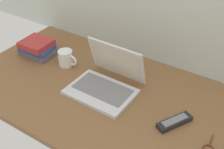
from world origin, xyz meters
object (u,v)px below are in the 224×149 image
object	(u,v)px
remote_control_near	(175,122)
book_stack	(37,48)
laptop	(106,81)
coffee_mug	(66,58)
remote_control_far	(127,62)

from	to	relation	value
remote_control_near	book_stack	xyz separation A→B (m)	(-0.87, 0.09, 0.03)
laptop	coffee_mug	distance (m)	0.30
remote_control_near	remote_control_far	bearing A→B (deg)	144.57
laptop	coffee_mug	xyz separation A→B (m)	(-0.29, 0.05, -0.00)
book_stack	coffee_mug	bearing A→B (deg)	2.20
coffee_mug	remote_control_near	bearing A→B (deg)	-8.14
remote_control_far	book_stack	world-z (taller)	book_stack
remote_control_far	coffee_mug	bearing A→B (deg)	-145.11
coffee_mug	remote_control_far	xyz separation A→B (m)	(0.27, 0.19, -0.03)
laptop	remote_control_far	size ratio (longest dim) A/B	1.92
laptop	remote_control_far	xyz separation A→B (m)	(-0.03, 0.24, -0.03)
laptop	remote_control_near	distance (m)	0.38
laptop	coffee_mug	size ratio (longest dim) A/B	2.76
remote_control_near	book_stack	size ratio (longest dim) A/B	0.84
laptop	book_stack	xyz separation A→B (m)	(-0.50, 0.04, -0.00)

